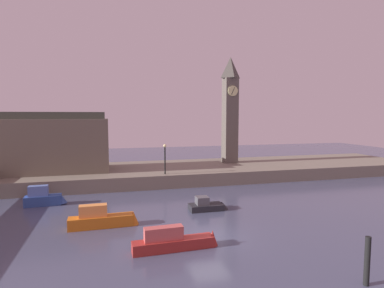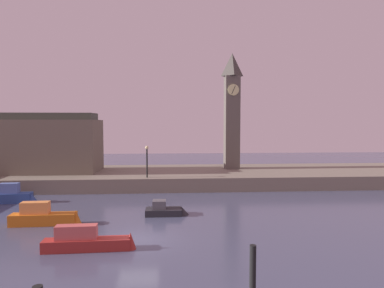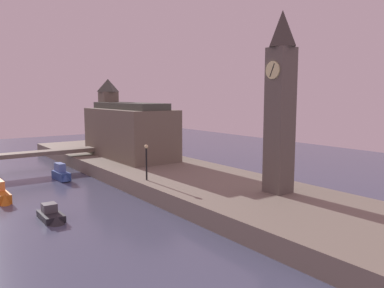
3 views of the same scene
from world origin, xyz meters
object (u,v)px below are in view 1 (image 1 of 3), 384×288
at_px(parliament_hall, 38,142).
at_px(boat_patrol_orange, 105,219).
at_px(streetlamp, 165,155).
at_px(mooring_post_right, 367,261).
at_px(boat_tour_blue, 45,198).
at_px(boat_barge_dark, 210,205).
at_px(clock_tower, 230,109).
at_px(boat_dinghy_red, 178,241).

height_order(parliament_hall, boat_patrol_orange, parliament_hall).
distance_m(streetlamp, mooring_post_right, 23.64).
xyz_separation_m(boat_tour_blue, boat_barge_dark, (13.94, -5.07, -0.29)).
xyz_separation_m(clock_tower, parliament_hall, (-24.20, -1.45, -4.03)).
xyz_separation_m(boat_barge_dark, boat_dinghy_red, (-4.35, -7.18, 0.14)).
bearing_deg(boat_dinghy_red, boat_tour_blue, 128.07).
bearing_deg(streetlamp, boat_patrol_orange, -119.14).
height_order(clock_tower, streetlamp, clock_tower).
relative_size(streetlamp, boat_tour_blue, 0.93).
bearing_deg(mooring_post_right, streetlamp, 104.06).
xyz_separation_m(mooring_post_right, boat_tour_blue, (-17.39, 18.49, -0.53)).
bearing_deg(streetlamp, mooring_post_right, -75.94).
xyz_separation_m(parliament_hall, boat_barge_dark, (16.20, -14.46, -4.58)).
height_order(clock_tower, boat_tour_blue, clock_tower).
bearing_deg(parliament_hall, clock_tower, 3.43).
bearing_deg(parliament_hall, boat_barge_dark, -41.77).
distance_m(clock_tower, boat_barge_dark, 19.79).
bearing_deg(mooring_post_right, boat_barge_dark, 104.42).
bearing_deg(parliament_hall, boat_dinghy_red, -61.30).
height_order(streetlamp, boat_dinghy_red, streetlamp).
bearing_deg(streetlamp, boat_barge_dark, -76.47).
distance_m(boat_barge_dark, boat_dinghy_red, 8.39).
xyz_separation_m(clock_tower, mooring_post_right, (-4.56, -29.33, -7.80)).
distance_m(mooring_post_right, boat_tour_blue, 25.39).
xyz_separation_m(streetlamp, boat_dinghy_red, (-2.09, -16.58, -3.13)).
height_order(parliament_hall, boat_tour_blue, parliament_hall).
xyz_separation_m(streetlamp, boat_patrol_orange, (-6.38, -11.45, -3.06)).
xyz_separation_m(mooring_post_right, boat_barge_dark, (-3.45, 13.42, -0.82)).
xyz_separation_m(boat_patrol_orange, boat_barge_dark, (8.65, 2.05, -0.21)).
xyz_separation_m(clock_tower, boat_dinghy_red, (-12.35, -23.09, -8.47)).
bearing_deg(clock_tower, parliament_hall, -176.57).
bearing_deg(boat_dinghy_red, mooring_post_right, -38.66).
relative_size(streetlamp, boat_patrol_orange, 0.67).
bearing_deg(parliament_hall, streetlamp, -19.98).
distance_m(mooring_post_right, boat_patrol_orange, 16.61).
height_order(boat_tour_blue, boat_barge_dark, boat_tour_blue).
relative_size(parliament_hall, streetlamp, 4.42).
distance_m(clock_tower, boat_tour_blue, 25.86).
bearing_deg(mooring_post_right, boat_patrol_orange, 136.79).
bearing_deg(boat_tour_blue, clock_tower, 26.29).
height_order(clock_tower, boat_dinghy_red, clock_tower).
distance_m(clock_tower, boat_patrol_orange, 25.90).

